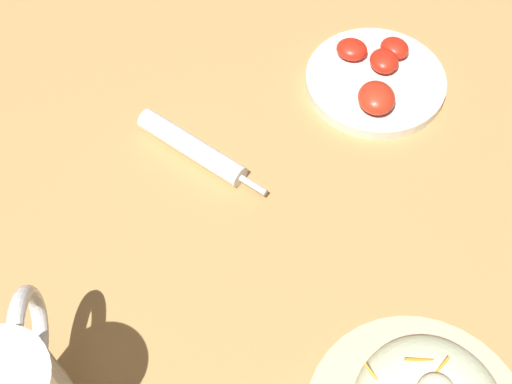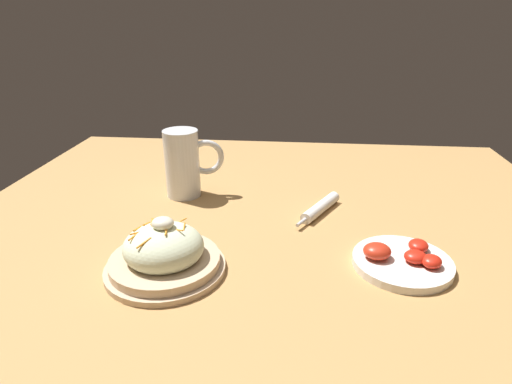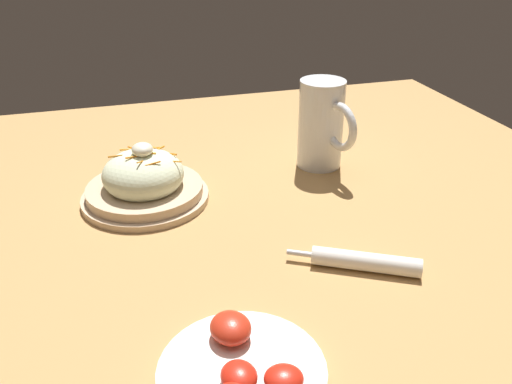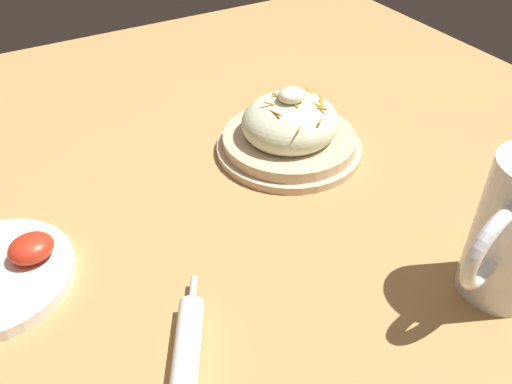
# 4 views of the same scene
# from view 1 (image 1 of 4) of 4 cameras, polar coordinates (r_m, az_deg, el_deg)

# --- Properties ---
(ground_plane) EXTENTS (1.43, 1.43, 0.00)m
(ground_plane) POSITION_cam_1_polar(r_m,az_deg,el_deg) (0.75, 4.04, -4.90)
(ground_plane) COLOR #B2844C
(napkin_roll) EXTENTS (0.11, 0.17, 0.03)m
(napkin_roll) POSITION_cam_1_polar(r_m,az_deg,el_deg) (0.81, -5.11, 3.75)
(napkin_roll) COLOR white
(napkin_roll) RESTS_ON ground_plane
(tomato_plate) EXTENTS (0.18, 0.18, 0.04)m
(tomato_plate) POSITION_cam_1_polar(r_m,az_deg,el_deg) (0.89, 10.42, 9.42)
(tomato_plate) COLOR white
(tomato_plate) RESTS_ON ground_plane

